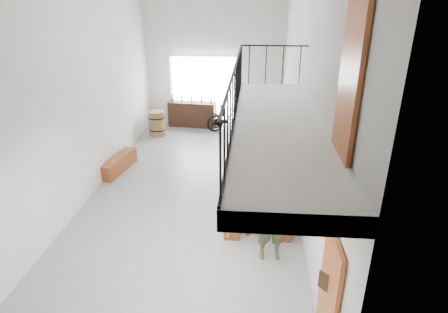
# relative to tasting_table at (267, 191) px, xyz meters

# --- Properties ---
(floor) EXTENTS (12.00, 12.00, 0.00)m
(floor) POSITION_rel_tasting_table_xyz_m (-1.95, 1.12, -0.71)
(floor) COLOR slate
(floor) RESTS_ON ground
(room_walls) EXTENTS (12.00, 12.00, 12.00)m
(room_walls) POSITION_rel_tasting_table_xyz_m (-1.95, 1.12, 2.85)
(room_walls) COLOR white
(room_walls) RESTS_ON ground
(gateway_portal) EXTENTS (2.80, 0.08, 2.80)m
(gateway_portal) POSITION_rel_tasting_table_xyz_m (-2.35, 7.06, 0.69)
(gateway_portal) COLOR white
(gateway_portal) RESTS_ON ground
(right_wall_decor) EXTENTS (0.07, 8.28, 5.07)m
(right_wall_decor) POSITION_rel_tasting_table_xyz_m (0.75, -0.74, 1.04)
(right_wall_decor) COLOR #B04C1A
(right_wall_decor) RESTS_ON ground
(balcony) EXTENTS (1.52, 5.62, 4.00)m
(balcony) POSITION_rel_tasting_table_xyz_m (0.02, -2.00, 2.26)
(balcony) COLOR white
(balcony) RESTS_ON ground
(tasting_table) EXTENTS (1.00, 2.03, 0.79)m
(tasting_table) POSITION_rel_tasting_table_xyz_m (0.00, 0.00, 0.00)
(tasting_table) COLOR brown
(tasting_table) RESTS_ON ground
(bench_inner) EXTENTS (0.50, 2.11, 0.48)m
(bench_inner) POSITION_rel_tasting_table_xyz_m (-0.69, 0.00, -0.47)
(bench_inner) COLOR brown
(bench_inner) RESTS_ON ground
(bench_wall) EXTENTS (0.60, 2.08, 0.47)m
(bench_wall) POSITION_rel_tasting_table_xyz_m (0.54, 0.00, -0.47)
(bench_wall) COLOR brown
(bench_wall) RESTS_ON ground
(tableware) EXTENTS (0.57, 1.30, 0.35)m
(tableware) POSITION_rel_tasting_table_xyz_m (-0.01, -0.06, 0.23)
(tableware) COLOR #10321B
(tableware) RESTS_ON tasting_table
(side_bench) EXTENTS (0.66, 1.72, 0.47)m
(side_bench) POSITION_rel_tasting_table_xyz_m (-4.45, 2.30, -0.47)
(side_bench) COLOR brown
(side_bench) RESTS_ON ground
(oak_barrel) EXTENTS (0.65, 0.65, 0.95)m
(oak_barrel) POSITION_rel_tasting_table_xyz_m (-4.05, 5.60, -0.23)
(oak_barrel) COLOR olive
(oak_barrel) RESTS_ON ground
(serving_counter) EXTENTS (1.97, 0.75, 1.02)m
(serving_counter) POSITION_rel_tasting_table_xyz_m (-2.87, 6.77, -0.20)
(serving_counter) COLOR #311C11
(serving_counter) RESTS_ON ground
(counter_bottles) EXTENTS (1.68, 0.22, 0.28)m
(counter_bottles) POSITION_rel_tasting_table_xyz_m (-2.87, 6.77, 0.45)
(counter_bottles) COLOR #10321B
(counter_bottles) RESTS_ON serving_counter
(guest_left_a) EXTENTS (0.54, 0.72, 1.34)m
(guest_left_a) POSITION_rel_tasting_table_xyz_m (-0.78, -0.81, -0.04)
(guest_left_a) COLOR white
(guest_left_a) RESTS_ON ground
(guest_left_b) EXTENTS (0.39, 0.51, 1.25)m
(guest_left_b) POSITION_rel_tasting_table_xyz_m (-0.75, -0.10, -0.08)
(guest_left_b) COLOR teal
(guest_left_b) RESTS_ON ground
(guest_left_c) EXTENTS (0.62, 0.69, 1.17)m
(guest_left_c) POSITION_rel_tasting_table_xyz_m (-0.69, 0.30, -0.12)
(guest_left_c) COLOR white
(guest_left_c) RESTS_ON ground
(guest_left_d) EXTENTS (0.74, 0.90, 1.21)m
(guest_left_d) POSITION_rel_tasting_table_xyz_m (-0.75, 0.85, -0.10)
(guest_left_d) COLOR teal
(guest_left_d) RESTS_ON ground
(guest_right_a) EXTENTS (0.49, 0.78, 1.23)m
(guest_right_a) POSITION_rel_tasting_table_xyz_m (0.57, -0.46, -0.09)
(guest_right_a) COLOR red
(guest_right_a) RESTS_ON ground
(guest_right_b) EXTENTS (0.59, 1.01, 1.04)m
(guest_right_b) POSITION_rel_tasting_table_xyz_m (0.63, 0.01, -0.19)
(guest_right_b) COLOR black
(guest_right_b) RESTS_ON ground
(guest_right_c) EXTENTS (0.56, 0.72, 1.31)m
(guest_right_c) POSITION_rel_tasting_table_xyz_m (0.61, 0.61, -0.05)
(guest_right_c) COLOR white
(guest_right_c) RESTS_ON ground
(host_standing) EXTENTS (0.69, 0.49, 1.78)m
(host_standing) POSITION_rel_tasting_table_xyz_m (0.06, -1.53, 0.19)
(host_standing) COLOR #444B2A
(host_standing) RESTS_ON ground
(potted_plant) EXTENTS (0.39, 0.34, 0.43)m
(potted_plant) POSITION_rel_tasting_table_xyz_m (0.50, 1.66, -0.49)
(potted_plant) COLOR #174B15
(potted_plant) RESTS_ON ground
(bicycle_near) EXTENTS (2.02, 1.51, 1.01)m
(bicycle_near) POSITION_rel_tasting_table_xyz_m (-1.35, 6.27, -0.20)
(bicycle_near) COLOR black
(bicycle_near) RESTS_ON ground
(bicycle_far) EXTENTS (1.82, 1.28, 1.07)m
(bicycle_far) POSITION_rel_tasting_table_xyz_m (-1.37, 6.38, -0.17)
(bicycle_far) COLOR black
(bicycle_far) RESTS_ON ground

